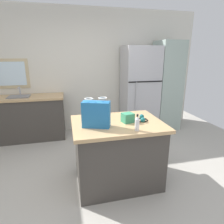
# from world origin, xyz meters

# --- Properties ---
(ground) EXTENTS (6.45, 6.45, 0.00)m
(ground) POSITION_xyz_m (0.00, 0.00, 0.00)
(ground) COLOR #ADA89E
(back_wall) EXTENTS (5.38, 0.13, 2.68)m
(back_wall) POSITION_xyz_m (-0.02, 2.30, 1.34)
(back_wall) COLOR silver
(back_wall) RESTS_ON ground
(kitchen_island) EXTENTS (1.16, 0.88, 0.87)m
(kitchen_island) POSITION_xyz_m (0.25, 0.11, 0.44)
(kitchen_island) COLOR #423D38
(kitchen_island) RESTS_ON ground
(refrigerator) EXTENTS (0.76, 0.68, 1.89)m
(refrigerator) POSITION_xyz_m (1.25, 1.90, 0.94)
(refrigerator) COLOR #B7B7BC
(refrigerator) RESTS_ON ground
(tall_cabinet) EXTENTS (0.54, 0.61, 2.01)m
(tall_cabinet) POSITION_xyz_m (1.92, 1.90, 1.00)
(tall_cabinet) COLOR #9EB2A8
(tall_cabinet) RESTS_ON ground
(sink_counter) EXTENTS (1.33, 0.62, 1.09)m
(sink_counter) POSITION_xyz_m (-1.10, 1.93, 0.46)
(sink_counter) COLOR #423D38
(sink_counter) RESTS_ON ground
(shopping_bag) EXTENTS (0.36, 0.25, 0.36)m
(shopping_bag) POSITION_xyz_m (-0.04, 0.01, 1.03)
(shopping_bag) COLOR #236BAD
(shopping_bag) RESTS_ON kitchen_island
(small_box) EXTENTS (0.16, 0.15, 0.12)m
(small_box) POSITION_xyz_m (0.38, 0.08, 0.93)
(small_box) COLOR #388E66
(small_box) RESTS_ON kitchen_island
(bottle) EXTENTS (0.05, 0.05, 0.20)m
(bottle) POSITION_xyz_m (0.39, -0.22, 0.96)
(bottle) COLOR white
(bottle) RESTS_ON kitchen_island
(ear_defenders) EXTENTS (0.19, 0.19, 0.06)m
(ear_defenders) POSITION_xyz_m (0.59, 0.10, 0.89)
(ear_defenders) COLOR black
(ear_defenders) RESTS_ON kitchen_island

